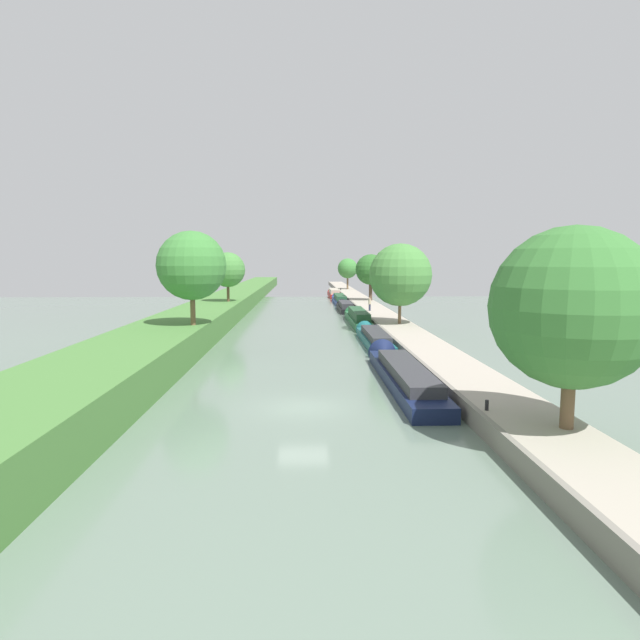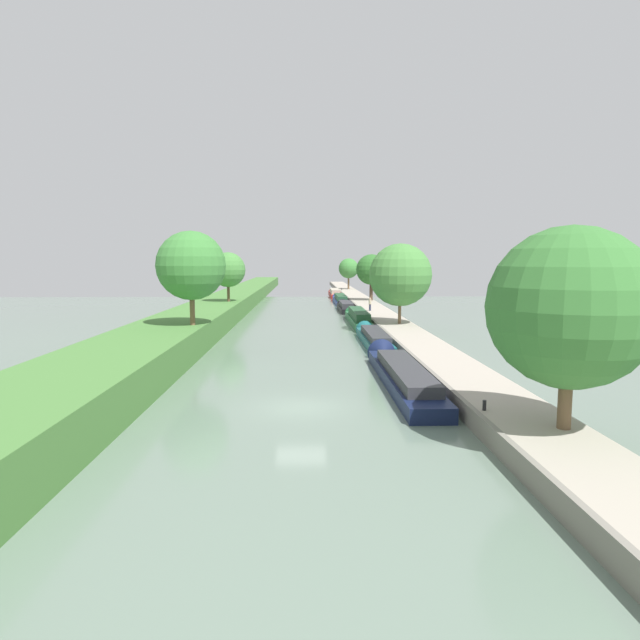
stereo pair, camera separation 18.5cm
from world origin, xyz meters
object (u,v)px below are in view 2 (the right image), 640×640
(narrowboat_green, at_px, (358,317))
(mooring_bollard_near, at_px, (484,405))
(narrowboat_black, at_px, (345,307))
(narrowboat_blue, at_px, (340,299))
(narrowboat_navy, at_px, (400,373))
(narrowboat_teal, at_px, (373,337))
(mooring_bollard_far, at_px, (342,289))
(person_walking, at_px, (370,304))
(narrowboat_red, at_px, (335,293))

(narrowboat_green, height_order, mooring_bollard_near, narrowboat_green)
(narrowboat_black, distance_m, mooring_bollard_near, 54.72)
(narrowboat_green, bearing_deg, narrowboat_blue, 90.20)
(narrowboat_black, distance_m, narrowboat_blue, 14.00)
(narrowboat_black, bearing_deg, narrowboat_navy, -90.13)
(narrowboat_teal, height_order, mooring_bollard_far, mooring_bollard_far)
(narrowboat_green, bearing_deg, person_walking, 70.56)
(person_walking, bearing_deg, narrowboat_navy, -93.98)
(narrowboat_teal, xyz_separation_m, mooring_bollard_far, (1.72, 65.99, 0.59))
(narrowboat_teal, height_order, person_walking, person_walking)
(narrowboat_green, bearing_deg, narrowboat_navy, -90.68)
(narrowboat_green, bearing_deg, narrowboat_teal, -90.35)
(narrowboat_teal, distance_m, narrowboat_black, 30.51)
(narrowboat_black, bearing_deg, person_walking, -76.16)
(person_walking, bearing_deg, mooring_bollard_near, -90.65)
(narrowboat_black, height_order, mooring_bollard_near, narrowboat_black)
(narrowboat_navy, relative_size, narrowboat_black, 1.42)
(person_walking, distance_m, mooring_bollard_near, 45.00)
(narrowboat_teal, distance_m, narrowboat_red, 59.62)
(narrowboat_navy, distance_m, mooring_bollard_near, 9.46)
(mooring_bollard_far, bearing_deg, mooring_bollard_near, -90.00)
(narrowboat_blue, xyz_separation_m, person_walking, (2.24, -23.70, 1.17))
(narrowboat_green, bearing_deg, mooring_bollard_near, -87.60)
(narrowboat_navy, height_order, narrowboat_green, narrowboat_green)
(narrowboat_blue, bearing_deg, narrowboat_teal, -89.98)
(narrowboat_navy, relative_size, narrowboat_red, 1.23)
(narrowboat_teal, height_order, narrowboat_black, narrowboat_black)
(narrowboat_teal, relative_size, narrowboat_blue, 0.87)
(narrowboat_blue, bearing_deg, narrowboat_navy, -90.24)
(person_walking, bearing_deg, narrowboat_blue, 95.40)
(narrowboat_teal, bearing_deg, mooring_bollard_far, 88.51)
(narrowboat_green, distance_m, person_walking, 6.51)
(narrowboat_navy, height_order, narrowboat_teal, narrowboat_navy)
(narrowboat_blue, relative_size, person_walking, 9.38)
(narrowboat_navy, xyz_separation_m, mooring_bollard_near, (1.98, -9.23, 0.55))
(narrowboat_green, xyz_separation_m, mooring_bollard_near, (1.63, -38.94, 0.42))
(narrowboat_teal, xyz_separation_m, narrowboat_red, (-0.13, 59.62, 0.11))
(narrowboat_blue, distance_m, mooring_bollard_near, 68.71)
(mooring_bollard_near, bearing_deg, narrowboat_black, 91.97)
(narrowboat_navy, bearing_deg, mooring_bollard_near, -77.88)
(narrowboat_black, relative_size, person_walking, 7.04)
(narrowboat_red, bearing_deg, mooring_bollard_near, -88.74)
(mooring_bollard_near, height_order, mooring_bollard_far, same)
(narrowboat_blue, bearing_deg, narrowboat_black, -90.60)
(narrowboat_red, height_order, person_walking, person_walking)
(narrowboat_black, xyz_separation_m, person_walking, (2.39, -9.69, 1.22))
(narrowboat_teal, relative_size, narrowboat_green, 0.85)
(mooring_bollard_far, bearing_deg, narrowboat_black, -93.03)
(narrowboat_black, distance_m, mooring_bollard_far, 35.54)
(narrowboat_green, bearing_deg, narrowboat_red, 90.28)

